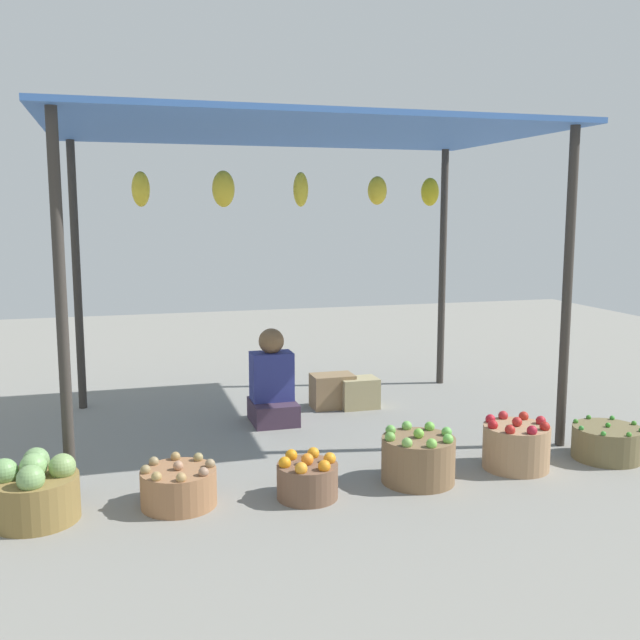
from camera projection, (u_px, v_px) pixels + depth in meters
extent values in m
plane|color=gray|center=(301.00, 425.00, 5.94)|extent=(14.00, 14.00, 0.00)
cylinder|color=#38332D|center=(61.00, 307.00, 4.31)|extent=(0.07, 0.07, 2.33)
cylinder|color=#38332D|center=(567.00, 290.00, 5.25)|extent=(0.07, 0.07, 2.33)
cylinder|color=#38332D|center=(77.00, 277.00, 6.29)|extent=(0.07, 0.07, 2.33)
cylinder|color=#38332D|center=(442.00, 269.00, 7.23)|extent=(0.07, 0.07, 2.33)
cube|color=#406DBA|center=(299.00, 130.00, 5.59)|extent=(3.76, 2.38, 0.04)
ellipsoid|color=yellow|center=(141.00, 189.00, 5.43)|extent=(0.13, 0.13, 0.26)
ellipsoid|color=yellow|center=(223.00, 189.00, 5.39)|extent=(0.17, 0.17, 0.27)
ellipsoid|color=yellow|center=(301.00, 189.00, 5.50)|extent=(0.11, 0.11, 0.26)
ellipsoid|color=yellow|center=(377.00, 191.00, 5.81)|extent=(0.15, 0.15, 0.23)
ellipsoid|color=gold|center=(430.00, 192.00, 6.20)|extent=(0.15, 0.15, 0.24)
cube|color=#423043|center=(273.00, 412.00, 6.00)|extent=(0.36, 0.44, 0.18)
cube|color=navy|center=(272.00, 376.00, 6.00)|extent=(0.34, 0.22, 0.40)
sphere|color=brown|center=(271.00, 341.00, 5.96)|extent=(0.21, 0.21, 0.21)
cylinder|color=olive|center=(35.00, 499.00, 4.08)|extent=(0.48, 0.48, 0.26)
sphere|color=#7FAD66|center=(33.00, 467.00, 4.05)|extent=(0.15, 0.15, 0.15)
sphere|color=#82A35D|center=(62.00, 467.00, 4.10)|extent=(0.15, 0.15, 0.15)
sphere|color=#759F60|center=(36.00, 460.00, 4.20)|extent=(0.15, 0.15, 0.15)
sphere|color=#79A762|center=(4.00, 472.00, 4.02)|extent=(0.15, 0.15, 0.15)
sphere|color=#79A45E|center=(31.00, 479.00, 3.91)|extent=(0.15, 0.15, 0.15)
cylinder|color=#9C6C47|center=(179.00, 487.00, 4.30)|extent=(0.45, 0.45, 0.22)
sphere|color=#A77C5F|center=(178.00, 466.00, 4.28)|extent=(0.06, 0.06, 0.06)
sphere|color=#957D5C|center=(210.00, 464.00, 4.33)|extent=(0.06, 0.06, 0.06)
sphere|color=#988755|center=(198.00, 457.00, 4.44)|extent=(0.06, 0.06, 0.06)
sphere|color=#A07F4D|center=(175.00, 457.00, 4.46)|extent=(0.06, 0.06, 0.06)
sphere|color=#96815A|center=(154.00, 461.00, 4.37)|extent=(0.06, 0.06, 0.06)
sphere|color=#947E54|center=(145.00, 470.00, 4.23)|extent=(0.06, 0.06, 0.06)
sphere|color=#A78950|center=(157.00, 477.00, 4.12)|extent=(0.06, 0.06, 0.06)
sphere|color=#A7824F|center=(181.00, 478.00, 4.10)|extent=(0.06, 0.06, 0.06)
sphere|color=#9B765D|center=(204.00, 472.00, 4.19)|extent=(0.06, 0.06, 0.06)
cylinder|color=brown|center=(307.00, 481.00, 4.41)|extent=(0.37, 0.37, 0.21)
sphere|color=orange|center=(307.00, 459.00, 4.39)|extent=(0.08, 0.08, 0.08)
sphere|color=orange|center=(330.00, 459.00, 4.43)|extent=(0.08, 0.08, 0.08)
sphere|color=orange|center=(313.00, 453.00, 4.53)|extent=(0.08, 0.08, 0.08)
sphere|color=orange|center=(291.00, 455.00, 4.49)|extent=(0.08, 0.08, 0.08)
sphere|color=orange|center=(285.00, 463.00, 4.36)|extent=(0.08, 0.08, 0.08)
sphere|color=orange|center=(301.00, 469.00, 4.26)|extent=(0.08, 0.08, 0.08)
sphere|color=orange|center=(324.00, 466.00, 4.30)|extent=(0.08, 0.08, 0.08)
cylinder|color=brown|center=(418.00, 460.00, 4.67)|extent=(0.47, 0.47, 0.29)
sphere|color=#71BA3E|center=(419.00, 434.00, 4.65)|extent=(0.07, 0.07, 0.07)
sphere|color=#64B44C|center=(447.00, 432.00, 4.70)|extent=(0.07, 0.07, 0.07)
sphere|color=#68BA41|center=(430.00, 427.00, 4.82)|extent=(0.07, 0.07, 0.07)
sphere|color=#71B850|center=(407.00, 426.00, 4.83)|extent=(0.07, 0.07, 0.07)
sphere|color=#62A847|center=(391.00, 430.00, 4.74)|extent=(0.07, 0.07, 0.07)
sphere|color=#69A945|center=(390.00, 437.00, 4.59)|extent=(0.07, 0.07, 0.07)
sphere|color=#73A94D|center=(407.00, 443.00, 4.48)|extent=(0.07, 0.07, 0.07)
sphere|color=#73B747|center=(432.00, 444.00, 4.46)|extent=(0.07, 0.07, 0.07)
sphere|color=#6BBA49|center=(448.00, 439.00, 4.55)|extent=(0.07, 0.07, 0.07)
cylinder|color=#A27C59|center=(516.00, 447.00, 4.92)|extent=(0.45, 0.45, 0.30)
sphere|color=red|center=(517.00, 422.00, 4.89)|extent=(0.07, 0.07, 0.07)
sphere|color=#B12028|center=(541.00, 421.00, 4.94)|extent=(0.07, 0.07, 0.07)
sphere|color=#B3281D|center=(524.00, 416.00, 5.05)|extent=(0.07, 0.07, 0.07)
sphere|color=#B4282B|center=(503.00, 416.00, 5.07)|extent=(0.07, 0.07, 0.07)
sphere|color=red|center=(490.00, 419.00, 4.98)|extent=(0.07, 0.07, 0.07)
sphere|color=#B3191D|center=(493.00, 425.00, 4.84)|extent=(0.07, 0.07, 0.07)
sphere|color=#B2221D|center=(510.00, 430.00, 4.74)|extent=(0.07, 0.07, 0.07)
sphere|color=#A91B2B|center=(532.00, 431.00, 4.72)|extent=(0.07, 0.07, 0.07)
sphere|color=#AA1F19|center=(545.00, 427.00, 4.81)|extent=(0.07, 0.07, 0.07)
cylinder|color=brown|center=(607.00, 443.00, 5.12)|extent=(0.48, 0.48, 0.23)
sphere|color=#308A24|center=(608.00, 425.00, 5.10)|extent=(0.04, 0.04, 0.04)
sphere|color=#3F8829|center=(634.00, 423.00, 5.16)|extent=(0.04, 0.04, 0.04)
sphere|color=green|center=(612.00, 418.00, 5.29)|extent=(0.04, 0.04, 0.04)
sphere|color=#387F28|center=(589.00, 417.00, 5.30)|extent=(0.04, 0.04, 0.04)
sphere|color=#3A8329|center=(576.00, 421.00, 5.20)|extent=(0.04, 0.04, 0.04)
sphere|color=#358B35|center=(581.00, 428.00, 5.04)|extent=(0.04, 0.04, 0.04)
sphere|color=#388B2F|center=(603.00, 434.00, 4.91)|extent=(0.04, 0.04, 0.04)
sphere|color=#3B8827|center=(629.00, 435.00, 4.89)|extent=(0.04, 0.04, 0.04)
cube|color=#8F714D|center=(332.00, 391.00, 6.45)|extent=(0.37, 0.25, 0.30)
cube|color=tan|center=(359.00, 393.00, 6.44)|extent=(0.33, 0.24, 0.27)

